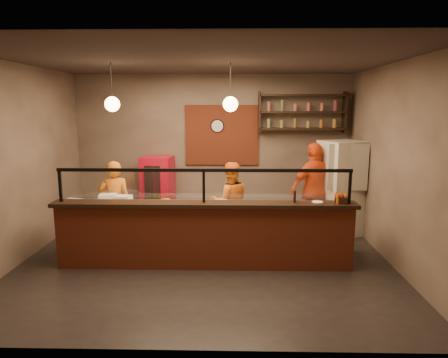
{
  "coord_description": "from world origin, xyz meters",
  "views": [
    {
      "loc": [
        0.45,
        -6.27,
        2.5
      ],
      "look_at": [
        0.3,
        0.3,
        1.32
      ],
      "focal_mm": 32.0,
      "sensor_mm": 36.0,
      "label": 1
    }
  ],
  "objects_px": {
    "fridge": "(342,188)",
    "pepper_mill": "(295,197)",
    "condiment_caddy": "(341,200)",
    "red_cooler": "(158,190)",
    "pizza_dough": "(221,202)",
    "cook_left": "(115,203)",
    "cook_right": "(315,189)",
    "wall_clock": "(217,126)",
    "cook_mid": "(230,202)"
  },
  "relations": [
    {
      "from": "wall_clock",
      "to": "fridge",
      "type": "distance_m",
      "value": 2.92
    },
    {
      "from": "cook_right",
      "to": "red_cooler",
      "type": "bearing_deg",
      "value": -34.64
    },
    {
      "from": "fridge",
      "to": "pizza_dough",
      "type": "xyz_separation_m",
      "value": [
        -2.35,
        -1.19,
        -0.02
      ]
    },
    {
      "from": "cook_left",
      "to": "pepper_mill",
      "type": "relative_size",
      "value": 8.29
    },
    {
      "from": "pepper_mill",
      "to": "cook_right",
      "type": "bearing_deg",
      "value": 69.14
    },
    {
      "from": "fridge",
      "to": "condiment_caddy",
      "type": "relative_size",
      "value": 10.41
    },
    {
      "from": "cook_left",
      "to": "cook_right",
      "type": "relative_size",
      "value": 0.85
    },
    {
      "from": "cook_right",
      "to": "fridge",
      "type": "distance_m",
      "value": 0.56
    },
    {
      "from": "fridge",
      "to": "pizza_dough",
      "type": "relative_size",
      "value": 3.93
    },
    {
      "from": "pepper_mill",
      "to": "cook_mid",
      "type": "bearing_deg",
      "value": 127.72
    },
    {
      "from": "cook_mid",
      "to": "pepper_mill",
      "type": "xyz_separation_m",
      "value": [
        1.0,
        -1.29,
        0.4
      ]
    },
    {
      "from": "cook_mid",
      "to": "red_cooler",
      "type": "bearing_deg",
      "value": -47.23
    },
    {
      "from": "cook_right",
      "to": "wall_clock",
      "type": "bearing_deg",
      "value": -49.88
    },
    {
      "from": "cook_mid",
      "to": "condiment_caddy",
      "type": "height_order",
      "value": "cook_mid"
    },
    {
      "from": "fridge",
      "to": "cook_left",
      "type": "bearing_deg",
      "value": 167.98
    },
    {
      "from": "cook_left",
      "to": "cook_right",
      "type": "bearing_deg",
      "value": 178.65
    },
    {
      "from": "fridge",
      "to": "condiment_caddy",
      "type": "bearing_deg",
      "value": -127.14
    },
    {
      "from": "cook_left",
      "to": "condiment_caddy",
      "type": "height_order",
      "value": "cook_left"
    },
    {
      "from": "pizza_dough",
      "to": "pepper_mill",
      "type": "xyz_separation_m",
      "value": [
        1.15,
        -0.62,
        0.25
      ]
    },
    {
      "from": "fridge",
      "to": "pepper_mill",
      "type": "bearing_deg",
      "value": -145.42
    },
    {
      "from": "condiment_caddy",
      "to": "pepper_mill",
      "type": "relative_size",
      "value": 0.95
    },
    {
      "from": "cook_right",
      "to": "condiment_caddy",
      "type": "height_order",
      "value": "cook_right"
    },
    {
      "from": "cook_left",
      "to": "cook_right",
      "type": "xyz_separation_m",
      "value": [
        3.76,
        0.65,
        0.14
      ]
    },
    {
      "from": "cook_left",
      "to": "cook_mid",
      "type": "bearing_deg",
      "value": 174.65
    },
    {
      "from": "fridge",
      "to": "red_cooler",
      "type": "relative_size",
      "value": 1.27
    },
    {
      "from": "cook_mid",
      "to": "fridge",
      "type": "height_order",
      "value": "fridge"
    },
    {
      "from": "cook_mid",
      "to": "red_cooler",
      "type": "distance_m",
      "value": 1.95
    },
    {
      "from": "cook_left",
      "to": "red_cooler",
      "type": "relative_size",
      "value": 1.06
    },
    {
      "from": "fridge",
      "to": "pizza_dough",
      "type": "height_order",
      "value": "fridge"
    },
    {
      "from": "pizza_dough",
      "to": "fridge",
      "type": "bearing_deg",
      "value": 26.73
    },
    {
      "from": "wall_clock",
      "to": "cook_left",
      "type": "bearing_deg",
      "value": -137.27
    },
    {
      "from": "red_cooler",
      "to": "condiment_caddy",
      "type": "xyz_separation_m",
      "value": [
        3.27,
        -2.47,
        0.38
      ]
    },
    {
      "from": "condiment_caddy",
      "to": "pepper_mill",
      "type": "bearing_deg",
      "value": 177.82
    },
    {
      "from": "red_cooler",
      "to": "condiment_caddy",
      "type": "distance_m",
      "value": 4.11
    },
    {
      "from": "cook_right",
      "to": "pepper_mill",
      "type": "relative_size",
      "value": 9.78
    },
    {
      "from": "cook_right",
      "to": "fridge",
      "type": "bearing_deg",
      "value": 165.66
    },
    {
      "from": "pizza_dough",
      "to": "pepper_mill",
      "type": "height_order",
      "value": "pepper_mill"
    },
    {
      "from": "red_cooler",
      "to": "pepper_mill",
      "type": "relative_size",
      "value": 7.82
    },
    {
      "from": "cook_right",
      "to": "condiment_caddy",
      "type": "distance_m",
      "value": 1.76
    },
    {
      "from": "red_cooler",
      "to": "wall_clock",
      "type": "bearing_deg",
      "value": 20.53
    },
    {
      "from": "cook_left",
      "to": "cook_mid",
      "type": "xyz_separation_m",
      "value": [
        2.11,
        0.22,
        -0.02
      ]
    },
    {
      "from": "cook_right",
      "to": "red_cooler",
      "type": "distance_m",
      "value": 3.31
    },
    {
      "from": "cook_left",
      "to": "condiment_caddy",
      "type": "xyz_separation_m",
      "value": [
        3.8,
        -1.1,
        0.33
      ]
    },
    {
      "from": "pepper_mill",
      "to": "fridge",
      "type": "bearing_deg",
      "value": 56.18
    },
    {
      "from": "wall_clock",
      "to": "pizza_dough",
      "type": "height_order",
      "value": "wall_clock"
    },
    {
      "from": "cook_right",
      "to": "pizza_dough",
      "type": "bearing_deg",
      "value": 9.39
    },
    {
      "from": "red_cooler",
      "to": "pizza_dough",
      "type": "relative_size",
      "value": 3.1
    },
    {
      "from": "cook_right",
      "to": "pizza_dough",
      "type": "distance_m",
      "value": 2.12
    },
    {
      "from": "pepper_mill",
      "to": "condiment_caddy",
      "type": "bearing_deg",
      "value": -2.18
    },
    {
      "from": "wall_clock",
      "to": "pepper_mill",
      "type": "height_order",
      "value": "wall_clock"
    }
  ]
}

